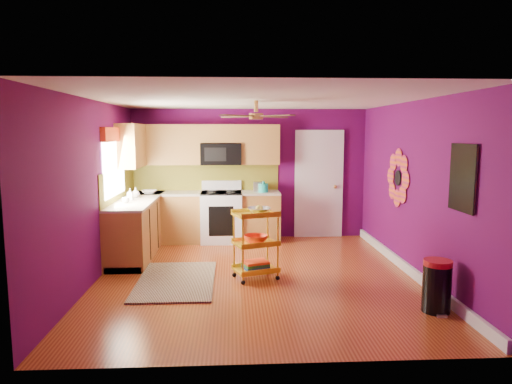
{
  "coord_description": "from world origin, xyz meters",
  "views": [
    {
      "loc": [
        -0.35,
        -6.33,
        2.05
      ],
      "look_at": [
        0.01,
        0.4,
        1.17
      ],
      "focal_mm": 32.0,
      "sensor_mm": 36.0,
      "label": 1
    }
  ],
  "objects": [
    {
      "name": "counter_cup",
      "position": [
        -2.04,
        0.93,
        0.99
      ],
      "size": [
        0.12,
        0.12,
        0.09
      ],
      "primitive_type": "imported",
      "color": "white",
      "rests_on": "lower_cabinets"
    },
    {
      "name": "soap_bottle_b",
      "position": [
        -2.01,
        1.56,
        1.02
      ],
      "size": [
        0.13,
        0.13,
        0.17
      ],
      "primitive_type": "imported",
      "color": "white",
      "rests_on": "lower_cabinets"
    },
    {
      "name": "left_window",
      "position": [
        -2.22,
        1.05,
        1.74
      ],
      "size": [
        0.08,
        1.35,
        1.08
      ],
      "color": "white",
      "rests_on": "ground"
    },
    {
      "name": "toaster",
      "position": [
        0.17,
        2.26,
        1.03
      ],
      "size": [
        0.22,
        0.15,
        0.18
      ],
      "primitive_type": "cube",
      "color": "beige",
      "rests_on": "lower_cabinets"
    },
    {
      "name": "upper_cabinetry",
      "position": [
        -1.24,
        2.17,
        1.8
      ],
      "size": [
        2.8,
        2.3,
        1.26
      ],
      "color": "#926128",
      "rests_on": "ground"
    },
    {
      "name": "soap_bottle_a",
      "position": [
        -2.03,
        1.23,
        1.04
      ],
      "size": [
        0.09,
        0.09,
        0.2
      ],
      "primitive_type": "imported",
      "color": "#EA3F72",
      "rests_on": "lower_cabinets"
    },
    {
      "name": "room_envelope",
      "position": [
        0.03,
        0.0,
        1.63
      ],
      "size": [
        4.54,
        5.04,
        2.52
      ],
      "color": "#54094C",
      "rests_on": "ground"
    },
    {
      "name": "trash_can",
      "position": [
        1.99,
        -1.4,
        0.3
      ],
      "size": [
        0.34,
        0.36,
        0.61
      ],
      "color": "black",
      "rests_on": "ground"
    },
    {
      "name": "electric_range",
      "position": [
        -0.55,
        2.17,
        0.48
      ],
      "size": [
        0.76,
        0.66,
        1.13
      ],
      "color": "white",
      "rests_on": "ground"
    },
    {
      "name": "lower_cabinets",
      "position": [
        -1.35,
        1.82,
        0.43
      ],
      "size": [
        2.81,
        2.31,
        0.94
      ],
      "color": "#926128",
      "rests_on": "ground"
    },
    {
      "name": "panel_door",
      "position": [
        1.35,
        2.47,
        1.02
      ],
      "size": [
        0.95,
        0.11,
        2.15
      ],
      "color": "white",
      "rests_on": "ground"
    },
    {
      "name": "teal_kettle",
      "position": [
        0.24,
        2.13,
        1.02
      ],
      "size": [
        0.18,
        0.18,
        0.21
      ],
      "color": "#16AA9B",
      "rests_on": "lower_cabinets"
    },
    {
      "name": "ground",
      "position": [
        0.0,
        0.0,
        0.0
      ],
      "size": [
        5.0,
        5.0,
        0.0
      ],
      "primitive_type": "plane",
      "color": "maroon",
      "rests_on": "ground"
    },
    {
      "name": "ceiling_fan",
      "position": [
        0.0,
        0.2,
        2.29
      ],
      "size": [
        1.01,
        1.01,
        0.26
      ],
      "color": "#BF8C3F",
      "rests_on": "ground"
    },
    {
      "name": "rolling_cart",
      "position": [
        -0.01,
        -0.09,
        0.54
      ],
      "size": [
        0.69,
        0.59,
        1.05
      ],
      "color": "yellow",
      "rests_on": "ground"
    },
    {
      "name": "right_wall_art",
      "position": [
        2.23,
        -0.34,
        1.44
      ],
      "size": [
        0.04,
        2.74,
        1.04
      ],
      "color": "black",
      "rests_on": "ground"
    },
    {
      "name": "counter_dish",
      "position": [
        -1.85,
        2.0,
        0.97
      ],
      "size": [
        0.27,
        0.27,
        0.07
      ],
      "primitive_type": "imported",
      "color": "white",
      "rests_on": "lower_cabinets"
    },
    {
      "name": "shag_rug",
      "position": [
        -1.13,
        -0.16,
        0.01
      ],
      "size": [
        1.05,
        1.71,
        0.02
      ],
      "primitive_type": "cube",
      "rotation": [
        0.0,
        0.0,
        0.0
      ],
      "color": "black",
      "rests_on": "ground"
    }
  ]
}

